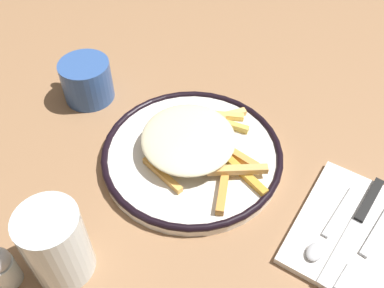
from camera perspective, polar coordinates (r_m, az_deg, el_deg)
The scene contains 10 objects.
ground_plane at distance 0.71m, azimuth -0.00°, elevation -1.98°, with size 2.60×2.60×0.00m, color #926A48.
plate at distance 0.70m, azimuth -0.00°, elevation -1.36°, with size 0.30×0.30×0.02m.
fries_heap at distance 0.69m, azimuth 0.07°, elevation 0.55°, with size 0.26×0.24×0.04m.
napkin at distance 0.67m, azimuth 20.78°, elevation -10.96°, with size 0.15×0.21×0.01m, color white.
fork at distance 0.65m, azimuth 22.78°, elevation -12.43°, with size 0.03×0.18×0.00m.
knife at distance 0.67m, azimuth 21.57°, elevation -9.40°, with size 0.02×0.21×0.01m.
spoon at distance 0.64m, azimuth 17.51°, elevation -11.62°, with size 0.02×0.15×0.01m.
water_glass at distance 0.58m, azimuth -17.83°, elevation -12.73°, with size 0.08×0.08×0.12m, color silver.
coffee_mug at distance 0.82m, azimuth -14.04°, elevation 8.32°, with size 0.12×0.09×0.08m.
salt_shaker at distance 0.62m, azimuth -24.29°, elevation -14.90°, with size 0.04×0.04×0.07m.
Camera 1 is at (-0.27, 0.37, 0.54)m, focal length 39.57 mm.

